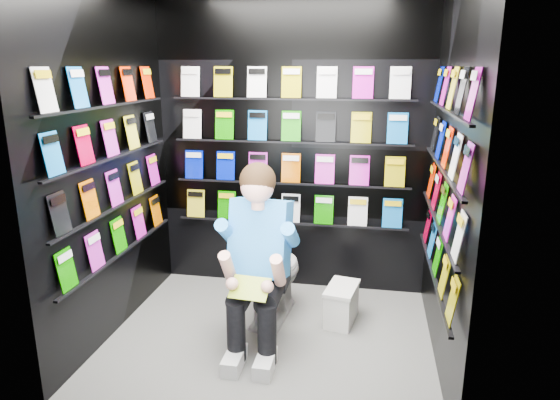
# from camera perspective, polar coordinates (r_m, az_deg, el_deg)

# --- Properties ---
(floor) EXTENTS (2.40, 2.40, 0.00)m
(floor) POSITION_cam_1_polar(r_m,az_deg,el_deg) (3.93, -1.18, -15.45)
(floor) COLOR slate
(floor) RESTS_ON ground
(wall_back) EXTENTS (2.40, 0.04, 2.60)m
(wall_back) POSITION_cam_1_polar(r_m,az_deg,el_deg) (4.42, 1.34, 6.04)
(wall_back) COLOR black
(wall_back) RESTS_ON floor
(wall_front) EXTENTS (2.40, 0.04, 2.60)m
(wall_front) POSITION_cam_1_polar(r_m,az_deg,el_deg) (2.51, -5.90, -1.06)
(wall_front) COLOR black
(wall_front) RESTS_ON floor
(wall_left) EXTENTS (0.04, 2.00, 2.60)m
(wall_left) POSITION_cam_1_polar(r_m,az_deg,el_deg) (3.87, -19.00, 3.94)
(wall_left) COLOR black
(wall_left) RESTS_ON floor
(wall_right) EXTENTS (0.04, 2.00, 2.60)m
(wall_right) POSITION_cam_1_polar(r_m,az_deg,el_deg) (3.42, 18.82, 2.57)
(wall_right) COLOR black
(wall_right) RESTS_ON floor
(comics_back) EXTENTS (2.10, 0.06, 1.37)m
(comics_back) POSITION_cam_1_polar(r_m,az_deg,el_deg) (4.39, 1.27, 6.05)
(comics_back) COLOR #C75A00
(comics_back) RESTS_ON wall_back
(comics_left) EXTENTS (0.06, 1.70, 1.37)m
(comics_left) POSITION_cam_1_polar(r_m,az_deg,el_deg) (3.86, -18.62, 4.00)
(comics_left) COLOR #C75A00
(comics_left) RESTS_ON wall_left
(comics_right) EXTENTS (0.06, 1.70, 1.37)m
(comics_right) POSITION_cam_1_polar(r_m,az_deg,el_deg) (3.42, 18.33, 2.68)
(comics_right) COLOR #C75A00
(comics_right) RESTS_ON wall_right
(toilet) EXTENTS (0.49, 0.79, 0.73)m
(toilet) POSITION_cam_1_polar(r_m,az_deg,el_deg) (4.07, -0.96, -8.46)
(toilet) COLOR white
(toilet) RESTS_ON floor
(longbox) EXTENTS (0.26, 0.40, 0.28)m
(longbox) POSITION_cam_1_polar(r_m,az_deg,el_deg) (4.11, 7.03, -11.88)
(longbox) COLOR white
(longbox) RESTS_ON floor
(longbox_lid) EXTENTS (0.29, 0.42, 0.03)m
(longbox_lid) POSITION_cam_1_polar(r_m,az_deg,el_deg) (4.04, 7.10, -9.96)
(longbox_lid) COLOR white
(longbox_lid) RESTS_ON longbox
(reader) EXTENTS (0.64, 0.87, 1.51)m
(reader) POSITION_cam_1_polar(r_m,az_deg,el_deg) (3.57, -2.19, -4.51)
(reader) COLOR blue
(reader) RESTS_ON toilet
(held_comic) EXTENTS (0.28, 0.18, 0.11)m
(held_comic) POSITION_cam_1_polar(r_m,az_deg,el_deg) (3.34, -3.47, -10.02)
(held_comic) COLOR green
(held_comic) RESTS_ON reader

